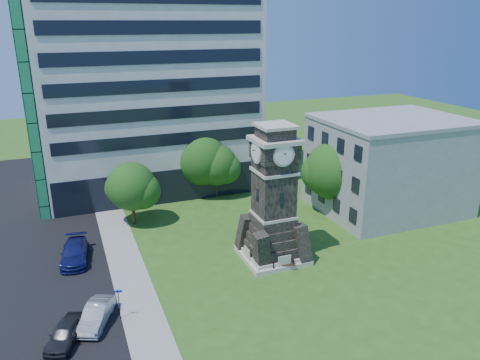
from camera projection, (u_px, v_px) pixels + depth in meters
name	position (u px, v px, depth m)	size (l,w,h in m)	color
ground	(250.00, 274.00, 39.45)	(160.00, 160.00, 0.00)	#2F5518
sidewalk	(127.00, 266.00, 40.59)	(3.00, 70.00, 0.06)	gray
street	(20.00, 286.00, 37.67)	(14.00, 80.00, 0.02)	black
clock_tower	(274.00, 203.00, 40.54)	(5.40, 5.40, 12.22)	#BBB4A3
office_tall	(145.00, 73.00, 56.54)	(26.20, 15.11, 28.60)	silver
office_low	(389.00, 164.00, 51.69)	(15.20, 12.20, 10.40)	#999C9E
car_street_south	(65.00, 333.00, 30.86)	(1.67, 4.14, 1.41)	black
car_street_mid	(96.00, 315.00, 32.77)	(1.51, 4.33, 1.43)	gray
car_street_north	(75.00, 253.00, 41.39)	(2.22, 5.46, 1.58)	#131754
car_east_lot	(377.00, 219.00, 48.37)	(2.58, 5.60, 1.56)	#54555A
park_bench	(283.00, 263.00, 40.03)	(2.02, 0.54, 1.04)	black
street_sign	(119.00, 301.00, 33.02)	(0.58, 0.06, 2.41)	black
tree_nw	(132.00, 188.00, 47.92)	(5.53, 5.03, 6.70)	#332114
tree_nc	(202.00, 161.00, 55.97)	(6.96, 6.33, 7.73)	#332114
tree_ne	(216.00, 166.00, 55.73)	(5.56, 5.05, 6.56)	#332114
tree_east	(335.00, 172.00, 50.38)	(6.99, 6.36, 8.16)	#332114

